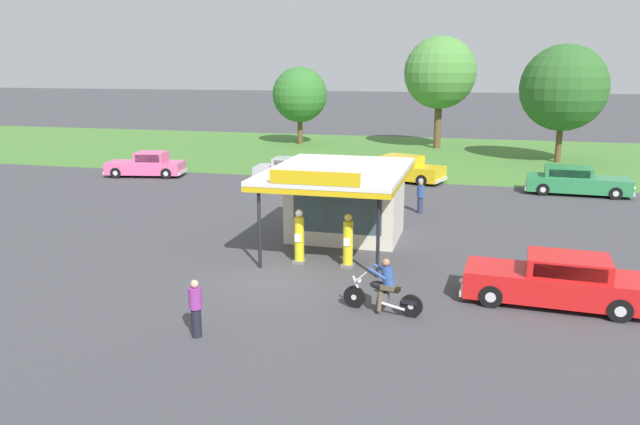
{
  "coord_description": "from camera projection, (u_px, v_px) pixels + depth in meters",
  "views": [
    {
      "loc": [
        6.03,
        -18.16,
        6.73
      ],
      "look_at": [
        0.46,
        3.5,
        1.4
      ],
      "focal_mm": 34.58,
      "sensor_mm": 36.0,
      "label": 1
    }
  ],
  "objects": [
    {
      "name": "ground_plane",
      "position": [
        280.0,
        277.0,
        20.13
      ],
      "size": [
        300.0,
        300.0,
        0.0
      ],
      "primitive_type": "plane",
      "color": "#424247"
    },
    {
      "name": "grass_verge_strip",
      "position": [
        398.0,
        154.0,
        48.4
      ],
      "size": [
        120.0,
        24.0,
        0.01
      ],
      "primitive_type": "cube",
      "color": "#477A33",
      "rests_on": "ground"
    },
    {
      "name": "service_station_kiosk",
      "position": [
        344.0,
        196.0,
        24.18
      ],
      "size": [
        4.95,
        6.87,
        3.48
      ],
      "color": "beige",
      "rests_on": "ground"
    },
    {
      "name": "gas_pump_nearside",
      "position": [
        299.0,
        239.0,
        21.41
      ],
      "size": [
        0.44,
        0.44,
        1.92
      ],
      "color": "slate",
      "rests_on": "ground"
    },
    {
      "name": "gas_pump_offside",
      "position": [
        348.0,
        243.0,
        21.0
      ],
      "size": [
        0.44,
        0.44,
        1.87
      ],
      "color": "slate",
      "rests_on": "ground"
    },
    {
      "name": "motorcycle_with_rider",
      "position": [
        384.0,
        290.0,
        17.12
      ],
      "size": [
        2.3,
        0.76,
        1.58
      ],
      "color": "black",
      "rests_on": "ground"
    },
    {
      "name": "featured_classic_sedan",
      "position": [
        556.0,
        281.0,
        17.72
      ],
      "size": [
        5.25,
        2.1,
        1.47
      ],
      "color": "red",
      "rests_on": "ground"
    },
    {
      "name": "parked_car_back_row_centre_left",
      "position": [
        297.0,
        171.0,
        36.69
      ],
      "size": [
        5.39,
        2.05,
        1.41
      ],
      "color": "#B7B7BC",
      "rests_on": "ground"
    },
    {
      "name": "parked_car_second_row_spare",
      "position": [
        576.0,
        182.0,
        32.98
      ],
      "size": [
        5.5,
        2.1,
        1.48
      ],
      "color": "#2D844C",
      "rests_on": "ground"
    },
    {
      "name": "parked_car_back_row_centre_right",
      "position": [
        147.0,
        165.0,
        38.47
      ],
      "size": [
        5.06,
        2.64,
        1.53
      ],
      "color": "#E55993",
      "rests_on": "ground"
    },
    {
      "name": "parked_car_back_row_centre",
      "position": [
        400.0,
        169.0,
        36.86
      ],
      "size": [
        5.63,
        3.28,
        1.55
      ],
      "color": "gold",
      "rests_on": "ground"
    },
    {
      "name": "bystander_leaning_by_kiosk",
      "position": [
        420.0,
        197.0,
        28.76
      ],
      "size": [
        0.34,
        0.34,
        1.5
      ],
      "color": "#2D3351",
      "rests_on": "ground"
    },
    {
      "name": "bystander_standing_back_lot",
      "position": [
        196.0,
        307.0,
        15.55
      ],
      "size": [
        0.34,
        0.34,
        1.52
      ],
      "color": "black",
      "rests_on": "ground"
    },
    {
      "name": "tree_oak_centre",
      "position": [
        440.0,
        73.0,
        50.39
      ],
      "size": [
        5.89,
        5.89,
        9.15
      ],
      "color": "brown",
      "rests_on": "ground"
    },
    {
      "name": "tree_oak_far_right",
      "position": [
        300.0,
        95.0,
        53.58
      ],
      "size": [
        4.76,
        4.76,
        6.68
      ],
      "color": "brown",
      "rests_on": "ground"
    },
    {
      "name": "tree_oak_distant_spare",
      "position": [
        564.0,
        88.0,
        43.09
      ],
      "size": [
        6.03,
        6.03,
        8.25
      ],
      "color": "brown",
      "rests_on": "ground"
    }
  ]
}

